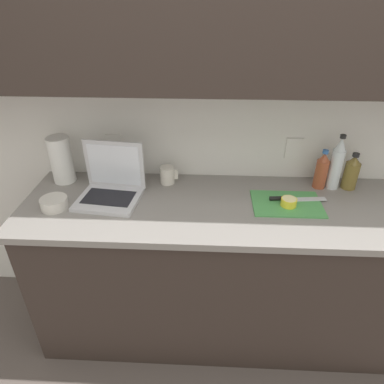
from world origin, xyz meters
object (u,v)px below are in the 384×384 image
object	(u,v)px
bottle_water_clear	(322,171)
bottle_oil_tall	(337,164)
lemon_half_cut	(289,202)
paper_towel_roll	(61,160)
bowl_white	(54,203)
laptop	(111,185)
knife	(288,198)
bottle_green_soda	(351,173)
measuring_cup	(167,175)
cutting_board	(287,204)

from	to	relation	value
bottle_water_clear	bottle_oil_tall	bearing A→B (deg)	0.00
lemon_half_cut	paper_towel_roll	bearing A→B (deg)	170.21
lemon_half_cut	bowl_white	size ratio (longest dim) A/B	0.59
lemon_half_cut	bottle_oil_tall	bearing A→B (deg)	37.12
laptop	bottle_water_clear	bearing A→B (deg)	14.15
bottle_water_clear	bowl_white	bearing A→B (deg)	-168.49
bottle_water_clear	knife	bearing A→B (deg)	-141.09
lemon_half_cut	bowl_white	world-z (taller)	bowl_white
bottle_green_soda	measuring_cup	distance (m)	0.99
paper_towel_roll	measuring_cup	bearing A→B (deg)	0.50
bottle_green_soda	paper_towel_roll	bearing A→B (deg)	179.96
laptop	cutting_board	world-z (taller)	laptop
cutting_board	measuring_cup	size ratio (longest dim) A/B	3.43
bottle_green_soda	bottle_water_clear	distance (m)	0.16
lemon_half_cut	paper_towel_roll	distance (m)	1.23
paper_towel_roll	laptop	bearing A→B (deg)	-26.04
lemon_half_cut	bottle_oil_tall	distance (m)	0.36
laptop	paper_towel_roll	size ratio (longest dim) A/B	1.31
bowl_white	paper_towel_roll	bearing A→B (deg)	100.29
bowl_white	lemon_half_cut	bearing A→B (deg)	3.45
laptop	bowl_white	distance (m)	0.29
bottle_green_soda	paper_towel_roll	distance (m)	1.57
laptop	knife	xyz separation A→B (m)	(0.91, -0.01, -0.05)
bottle_green_soda	bowl_white	xyz separation A→B (m)	(-1.52, -0.28, -0.06)
laptop	bottle_oil_tall	size ratio (longest dim) A/B	1.12
laptop	cutting_board	bearing A→B (deg)	3.98
bowl_white	paper_towel_roll	xyz separation A→B (m)	(-0.05, 0.28, 0.10)
laptop	bottle_oil_tall	xyz separation A→B (m)	(1.17, 0.15, 0.08)
knife	bottle_oil_tall	world-z (taller)	bottle_oil_tall
laptop	lemon_half_cut	distance (m)	0.90
cutting_board	bottle_water_clear	distance (m)	0.29
paper_towel_roll	bowl_white	bearing A→B (deg)	-79.71
laptop	bottle_green_soda	size ratio (longest dim) A/B	1.66
cutting_board	bowl_white	world-z (taller)	bowl_white
laptop	lemon_half_cut	bearing A→B (deg)	2.76
laptop	knife	size ratio (longest dim) A/B	1.16
laptop	bottle_green_soda	distance (m)	1.27
cutting_board	paper_towel_roll	world-z (taller)	paper_towel_roll
cutting_board	bottle_green_soda	size ratio (longest dim) A/B	1.70
lemon_half_cut	bowl_white	xyz separation A→B (m)	(-1.16, -0.07, -0.00)
laptop	knife	distance (m)	0.91
cutting_board	bowl_white	size ratio (longest dim) A/B	2.64
measuring_cup	paper_towel_roll	world-z (taller)	paper_towel_roll
bottle_green_soda	bottle_water_clear	xyz separation A→B (m)	(-0.16, 0.00, 0.01)
bowl_white	bottle_green_soda	bearing A→B (deg)	10.34
bottle_green_soda	measuring_cup	world-z (taller)	bottle_green_soda
lemon_half_cut	measuring_cup	size ratio (longest dim) A/B	0.77
laptop	paper_towel_roll	bearing A→B (deg)	160.45
cutting_board	bottle_oil_tall	distance (m)	0.36
bottle_green_soda	bottle_water_clear	bearing A→B (deg)	180.00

